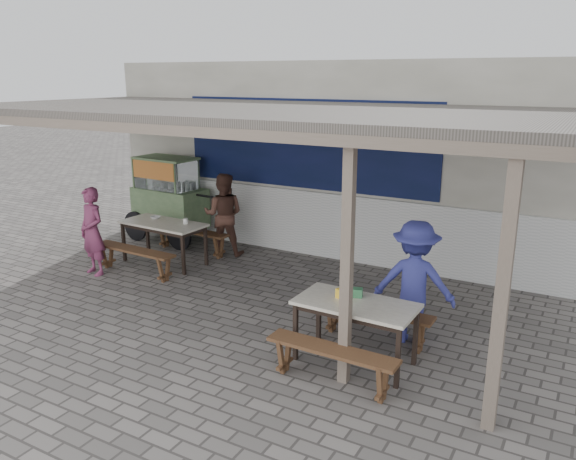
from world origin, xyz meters
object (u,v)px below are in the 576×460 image
(vendor_cart, at_px, (168,196))
(donation_box, at_px, (356,292))
(tissue_box, at_px, (342,293))
(table_left, at_px, (163,227))
(patron_wall_side, at_px, (224,215))
(condiment_jar, at_px, (186,221))
(bench_right_street, at_px, (331,358))
(patron_street_side, at_px, (92,231))
(bench_left_wall, at_px, (191,235))
(condiment_bowl, at_px, (156,218))
(bench_left_street, at_px, (134,255))
(bench_right_wall, at_px, (375,316))
(table_right, at_px, (356,309))
(patron_right_table, at_px, (414,282))

(vendor_cart, xyz_separation_m, donation_box, (5.16, -2.68, -0.12))
(tissue_box, bearing_deg, table_left, 158.55)
(patron_wall_side, bearing_deg, tissue_box, 120.93)
(patron_wall_side, height_order, condiment_jar, patron_wall_side)
(bench_right_street, bearing_deg, donation_box, 95.54)
(bench_right_street, bearing_deg, vendor_cart, 147.60)
(table_left, distance_m, patron_street_side, 1.20)
(patron_wall_side, bearing_deg, donation_box, 123.09)
(bench_left_wall, relative_size, condiment_bowl, 9.75)
(table_left, xyz_separation_m, donation_box, (4.29, -1.52, 0.13))
(tissue_box, xyz_separation_m, donation_box, (0.12, 0.12, -0.00))
(bench_left_street, distance_m, vendor_cart, 2.12)
(vendor_cart, bearing_deg, bench_left_wall, -22.84)
(vendor_cart, relative_size, donation_box, 14.08)
(table_left, relative_size, bench_right_wall, 1.06)
(bench_right_wall, bearing_deg, vendor_cart, 158.11)
(patron_wall_side, xyz_separation_m, condiment_bowl, (-0.93, -0.80, 0.00))
(table_right, distance_m, bench_right_wall, 0.70)
(table_right, relative_size, condiment_jar, 14.94)
(bench_right_street, bearing_deg, condiment_jar, 149.52)
(bench_right_wall, distance_m, donation_box, 0.66)
(table_left, height_order, bench_right_wall, table_left)
(vendor_cart, height_order, condiment_bowl, vendor_cart)
(bench_right_wall, height_order, condiment_jar, condiment_jar)
(bench_left_wall, relative_size, vendor_cart, 0.76)
(bench_right_street, distance_m, tissue_box, 0.83)
(tissue_box, bearing_deg, bench_left_street, 167.53)
(tissue_box, bearing_deg, vendor_cart, 150.98)
(tissue_box, relative_size, donation_box, 0.73)
(bench_right_street, relative_size, vendor_cart, 0.68)
(bench_right_street, bearing_deg, table_left, 153.26)
(bench_right_street, height_order, vendor_cart, vendor_cart)
(bench_right_wall, distance_m, patron_right_table, 0.65)
(table_left, bearing_deg, patron_right_table, -7.14)
(patron_right_table, bearing_deg, patron_wall_side, -34.11)
(table_right, bearing_deg, vendor_cart, 152.61)
(bench_right_street, relative_size, condiment_jar, 15.93)
(bench_left_street, xyz_separation_m, condiment_jar, (0.43, 0.84, 0.45))
(table_right, bearing_deg, patron_street_side, 173.44)
(bench_left_wall, bearing_deg, patron_street_side, -108.99)
(table_left, distance_m, table_right, 4.68)
(patron_street_side, bearing_deg, patron_right_table, 13.14)
(bench_left_wall, height_order, vendor_cart, vendor_cart)
(table_right, relative_size, bench_right_wall, 0.94)
(vendor_cart, distance_m, condiment_bowl, 1.17)
(tissue_box, bearing_deg, donation_box, 43.03)
(bench_right_wall, relative_size, patron_wall_side, 0.96)
(bench_right_street, height_order, patron_wall_side, patron_wall_side)
(bench_left_street, height_order, patron_wall_side, patron_wall_side)
(bench_left_street, bearing_deg, bench_right_street, -17.44)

